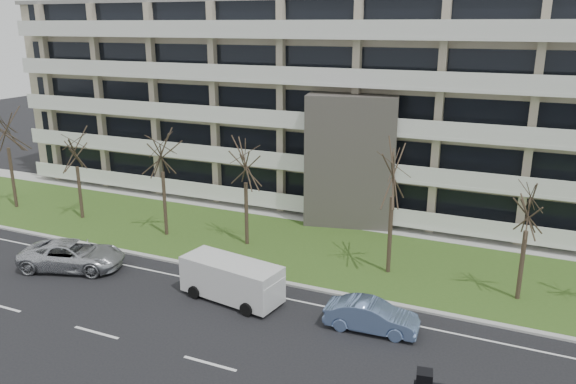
% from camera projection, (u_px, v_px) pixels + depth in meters
% --- Properties ---
extents(ground, '(160.00, 160.00, 0.00)m').
position_uv_depth(ground, '(210.00, 364.00, 23.15)').
color(ground, black).
rests_on(ground, ground).
extents(grass_verge, '(90.00, 10.00, 0.06)m').
position_uv_depth(grass_verge, '(321.00, 251.00, 34.53)').
color(grass_verge, '#33551C').
rests_on(grass_verge, ground).
extents(curb, '(90.00, 0.35, 0.12)m').
position_uv_depth(curb, '(288.00, 284.00, 30.14)').
color(curb, '#B2B2AD').
rests_on(curb, ground).
extents(sidewalk, '(90.00, 2.00, 0.08)m').
position_uv_depth(sidewalk, '(349.00, 223.00, 39.34)').
color(sidewalk, '#B2B2AD').
rests_on(sidewalk, ground).
extents(lane_edge_line, '(90.00, 0.12, 0.01)m').
position_uv_depth(lane_edge_line, '(276.00, 296.00, 28.84)').
color(lane_edge_line, white).
rests_on(lane_edge_line, ground).
extents(apartment_building, '(60.50, 15.10, 18.75)m').
position_uv_depth(apartment_building, '(379.00, 103.00, 43.14)').
color(apartment_building, tan).
rests_on(apartment_building, ground).
extents(silver_pickup, '(6.32, 4.28, 1.61)m').
position_uv_depth(silver_pickup, '(73.00, 255.00, 31.97)').
color(silver_pickup, '#BABCC2').
rests_on(silver_pickup, ground).
extents(blue_sedan, '(4.34, 1.74, 1.40)m').
position_uv_depth(blue_sedan, '(371.00, 316.00, 25.53)').
color(blue_sedan, '#7695CD').
rests_on(blue_sedan, ground).
extents(white_van, '(5.53, 2.80, 2.05)m').
position_uv_depth(white_van, '(233.00, 277.00, 28.22)').
color(white_van, silver).
rests_on(white_van, ground).
extents(tree_0, '(4.15, 4.15, 8.29)m').
position_uv_depth(tree_0, '(5.00, 124.00, 41.00)').
color(tree_0, '#382B21').
rests_on(tree_0, ground).
extents(tree_1, '(3.43, 3.43, 6.85)m').
position_uv_depth(tree_1, '(75.00, 146.00, 38.92)').
color(tree_1, '#382B21').
rests_on(tree_1, ground).
extents(tree_2, '(3.86, 3.86, 7.72)m').
position_uv_depth(tree_2, '(161.00, 146.00, 35.52)').
color(tree_2, '#382B21').
rests_on(tree_2, ground).
extents(tree_3, '(3.63, 3.63, 7.27)m').
position_uv_depth(tree_3, '(245.00, 158.00, 34.05)').
color(tree_3, '#382B21').
rests_on(tree_3, ground).
extents(tree_4, '(3.99, 3.99, 7.98)m').
position_uv_depth(tree_4, '(394.00, 166.00, 29.85)').
color(tree_4, '#382B21').
rests_on(tree_4, ground).
extents(tree_5, '(3.30, 3.30, 6.61)m').
position_uv_depth(tree_5, '(530.00, 203.00, 27.09)').
color(tree_5, '#382B21').
rests_on(tree_5, ground).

